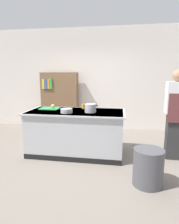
% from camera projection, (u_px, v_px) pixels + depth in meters
% --- Properties ---
extents(ground_plane, '(10.00, 10.00, 0.00)m').
position_uv_depth(ground_plane, '(76.00, 153.00, 4.04)').
color(ground_plane, slate).
extents(back_wall, '(6.40, 0.12, 3.00)m').
position_uv_depth(back_wall, '(91.00, 79.00, 5.79)').
color(back_wall, silver).
rests_on(back_wall, ground_plane).
extents(counter_island, '(1.98, 0.98, 0.90)m').
position_uv_depth(counter_island, '(76.00, 132.00, 3.95)').
color(counter_island, '#B7BABF').
rests_on(counter_island, ground_plane).
extents(cutting_board, '(0.40, 0.28, 0.02)m').
position_uv_depth(cutting_board, '(50.00, 109.00, 4.10)').
color(cutting_board, green).
rests_on(cutting_board, counter_island).
extents(onion, '(0.09, 0.09, 0.09)m').
position_uv_depth(onion, '(53.00, 106.00, 4.07)').
color(onion, tan).
rests_on(onion, cutting_board).
extents(stock_pot, '(0.29, 0.22, 0.17)m').
position_uv_depth(stock_pot, '(90.00, 108.00, 3.72)').
color(stock_pot, '#B7BABF').
rests_on(stock_pot, counter_island).
extents(mixing_bowl, '(0.23, 0.23, 0.08)m').
position_uv_depth(mixing_bowl, '(67.00, 111.00, 3.67)').
color(mixing_bowl, '#B7BABF').
rests_on(mixing_bowl, counter_island).
extents(juice_cup, '(0.07, 0.07, 0.10)m').
position_uv_depth(juice_cup, '(83.00, 106.00, 4.13)').
color(juice_cup, yellow).
rests_on(juice_cup, counter_island).
extents(trash_bin, '(0.44, 0.44, 0.56)m').
position_uv_depth(trash_bin, '(148.00, 167.00, 2.81)').
color(trash_bin, '#4C4C51').
rests_on(trash_bin, ground_plane).
extents(person_chef, '(0.38, 0.25, 1.72)m').
position_uv_depth(person_chef, '(175.00, 113.00, 3.61)').
color(person_chef, '#2F2F2F').
rests_on(person_chef, ground_plane).
extents(bookshelf, '(1.10, 0.31, 1.70)m').
position_uv_depth(bookshelf, '(60.00, 101.00, 5.77)').
color(bookshelf, brown).
rests_on(bookshelf, ground_plane).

